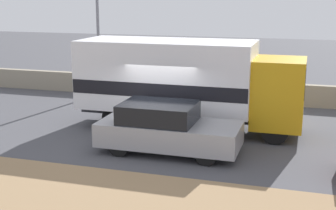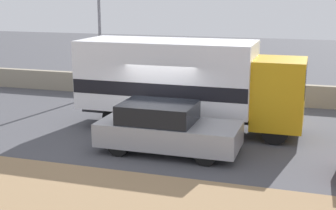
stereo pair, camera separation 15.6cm
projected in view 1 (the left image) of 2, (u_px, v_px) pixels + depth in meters
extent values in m
plane|color=#47474C|center=(150.00, 147.00, 15.18)|extent=(80.00, 80.00, 0.00)
cube|color=gray|center=(201.00, 89.00, 21.86)|extent=(60.00, 0.35, 0.98)
cylinder|color=slate|center=(98.00, 33.00, 22.40)|extent=(0.14, 0.14, 6.01)
cube|color=gold|center=(279.00, 93.00, 15.93)|extent=(1.70, 2.10, 2.32)
cube|color=black|center=(305.00, 81.00, 15.58)|extent=(0.06, 1.79, 1.02)
cube|color=#2D2D33|center=(167.00, 110.00, 17.26)|extent=(6.27, 1.41, 0.25)
cube|color=white|center=(167.00, 74.00, 16.95)|extent=(6.27, 2.57, 2.44)
cube|color=black|center=(167.00, 84.00, 17.04)|extent=(6.24, 2.59, 0.49)
cylinder|color=black|center=(279.00, 118.00, 17.00)|extent=(0.88, 0.28, 0.88)
cylinder|color=black|center=(275.00, 131.00, 15.36)|extent=(0.88, 0.28, 0.88)
cylinder|color=black|center=(132.00, 107.00, 18.62)|extent=(0.88, 0.28, 0.88)
cylinder|color=black|center=(114.00, 118.00, 16.98)|extent=(0.88, 0.28, 0.88)
cylinder|color=black|center=(162.00, 109.00, 18.27)|extent=(0.88, 0.28, 0.88)
cylinder|color=black|center=(147.00, 121.00, 16.63)|extent=(0.88, 0.28, 0.88)
cube|color=#9E9EA3|center=(169.00, 134.00, 14.54)|extent=(4.39, 1.87, 0.72)
cube|color=black|center=(159.00, 112.00, 14.49)|extent=(2.28, 1.72, 0.59)
cylinder|color=black|center=(217.00, 139.00, 14.98)|extent=(0.63, 0.20, 0.63)
cylinder|color=black|center=(206.00, 155.00, 13.47)|extent=(0.63, 0.20, 0.63)
cylinder|color=black|center=(138.00, 132.00, 15.75)|extent=(0.63, 0.20, 0.63)
cylinder|color=black|center=(119.00, 146.00, 14.24)|extent=(0.63, 0.20, 0.63)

